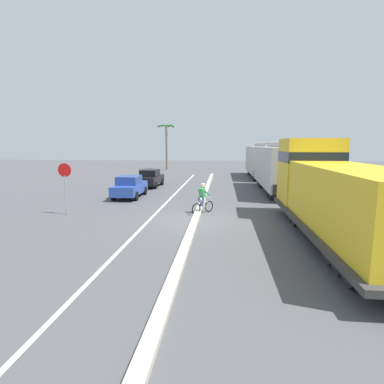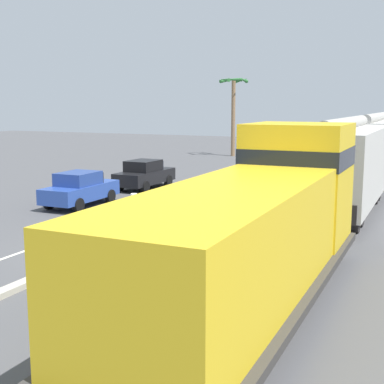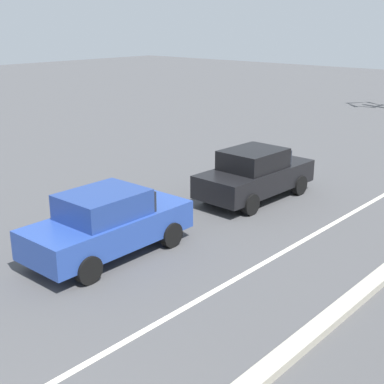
# 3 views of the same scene
# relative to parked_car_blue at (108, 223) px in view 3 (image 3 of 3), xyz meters

# --- Properties ---
(median_curb) EXTENTS (0.36, 36.00, 0.16)m
(median_curb) POSITION_rel_parked_car_blue_xyz_m (5.48, -0.22, -0.74)
(median_curb) COLOR #B2AD9E
(median_curb) RESTS_ON ground
(lane_stripe) EXTENTS (0.14, 36.00, 0.01)m
(lane_stripe) POSITION_rel_parked_car_blue_xyz_m (3.08, -0.22, -0.81)
(lane_stripe) COLOR silver
(lane_stripe) RESTS_ON ground
(parked_car_blue) EXTENTS (1.88, 4.23, 1.62)m
(parked_car_blue) POSITION_rel_parked_car_blue_xyz_m (0.00, 0.00, 0.00)
(parked_car_blue) COLOR #28479E
(parked_car_blue) RESTS_ON ground
(parked_car_black) EXTENTS (1.92, 4.24, 1.62)m
(parked_car_black) POSITION_rel_parked_car_blue_xyz_m (0.14, 5.84, 0.00)
(parked_car_black) COLOR black
(parked_car_black) RESTS_ON ground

